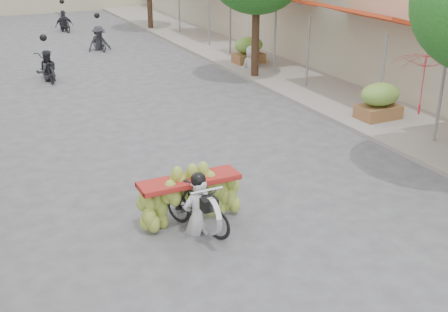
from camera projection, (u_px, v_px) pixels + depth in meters
sidewalk_right at (278, 67)px, 22.48m from camera, size 4.00×60.00×0.12m
produce_crate_mid at (380, 98)px, 16.07m from camera, size 1.20×0.88×1.16m
produce_crate_far at (249, 48)px, 22.75m from camera, size 1.20×0.88×1.16m
banana_motorbike at (194, 195)px, 10.35m from camera, size 2.20×1.82×2.02m
market_umbrella at (428, 52)px, 13.79m from camera, size 2.02×2.02×1.62m
pedestrian at (252, 46)px, 21.96m from camera, size 0.83×0.52×1.66m
bg_motorbike_a at (46, 61)px, 20.47m from camera, size 0.82×1.76×1.95m
bg_motorbike_b at (98, 32)px, 25.47m from camera, size 1.12×1.65×1.95m
bg_motorbike_c at (63, 17)px, 30.25m from camera, size 1.01×1.78×1.95m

